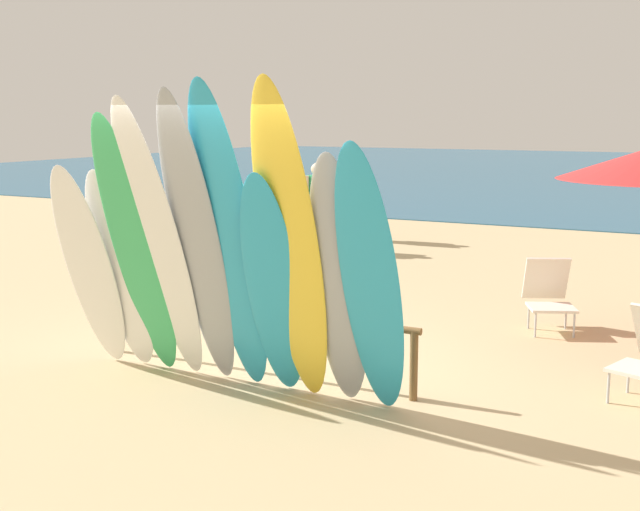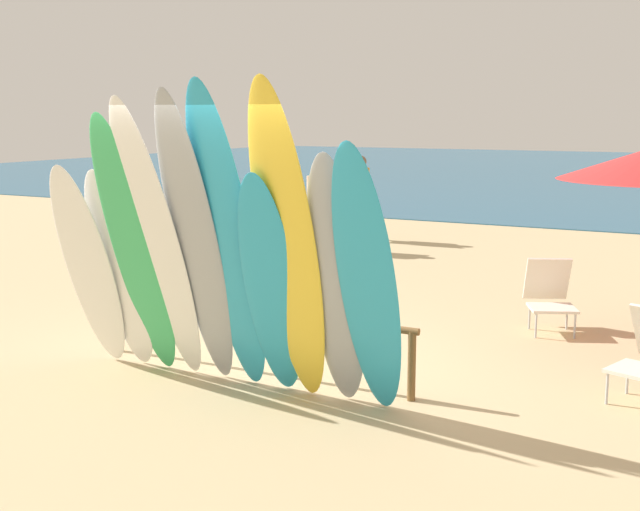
{
  "view_description": "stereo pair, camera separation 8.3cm",
  "coord_description": "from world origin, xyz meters",
  "px_view_note": "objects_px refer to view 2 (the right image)",
  "views": [
    {
      "loc": [
        3.94,
        -6.34,
        2.41
      ],
      "look_at": [
        0.0,
        1.4,
        0.92
      ],
      "focal_mm": 45.83,
      "sensor_mm": 36.0,
      "label": 1
    },
    {
      "loc": [
        4.02,
        -6.3,
        2.41
      ],
      "look_at": [
        0.0,
        1.4,
        0.92
      ],
      "focal_mm": 45.83,
      "sensor_mm": 36.0,
      "label": 2
    }
  ],
  "objects_px": {
    "surfboard_teal_5": "(227,241)",
    "surfboard_yellow_7": "(288,246)",
    "surfboard_white_1": "(119,271)",
    "surfboard_green_2": "(135,249)",
    "surfboard_teal_9": "(367,283)",
    "beachgoer_near_rack": "(360,192)",
    "surfboard_rack": "(251,320)",
    "beach_chair_blue": "(550,293)",
    "surfboard_white_3": "(158,244)",
    "surfboard_teal_6": "(271,287)",
    "surfboard_grey_4": "(196,243)",
    "beachgoer_strolling": "(320,200)",
    "surfboard_grey_8": "(336,283)",
    "surfboard_white_0": "(89,268)"
  },
  "relations": [
    {
      "from": "surfboard_teal_9",
      "to": "beachgoer_near_rack",
      "type": "bearing_deg",
      "value": 120.34
    },
    {
      "from": "surfboard_green_2",
      "to": "beach_chair_blue",
      "type": "bearing_deg",
      "value": 51.26
    },
    {
      "from": "surfboard_white_3",
      "to": "surfboard_yellow_7",
      "type": "xyz_separation_m",
      "value": [
        1.3,
        0.04,
        0.07
      ]
    },
    {
      "from": "surfboard_teal_5",
      "to": "surfboard_yellow_7",
      "type": "bearing_deg",
      "value": 1.65
    },
    {
      "from": "surfboard_teal_5",
      "to": "surfboard_teal_6",
      "type": "relative_size",
      "value": 1.35
    },
    {
      "from": "surfboard_grey_8",
      "to": "beachgoer_near_rack",
      "type": "bearing_deg",
      "value": 109.54
    },
    {
      "from": "surfboard_teal_6",
      "to": "surfboard_grey_8",
      "type": "bearing_deg",
      "value": -1.06
    },
    {
      "from": "surfboard_grey_8",
      "to": "beach_chair_blue",
      "type": "height_order",
      "value": "surfboard_grey_8"
    },
    {
      "from": "surfboard_teal_6",
      "to": "beach_chair_blue",
      "type": "xyz_separation_m",
      "value": [
        1.6,
        3.47,
        -0.57
      ]
    },
    {
      "from": "surfboard_yellow_7",
      "to": "surfboard_teal_6",
      "type": "bearing_deg",
      "value": 165.19
    },
    {
      "from": "surfboard_teal_5",
      "to": "beach_chair_blue",
      "type": "relative_size",
      "value": 3.41
    },
    {
      "from": "surfboard_green_2",
      "to": "surfboard_yellow_7",
      "type": "distance_m",
      "value": 1.59
    },
    {
      "from": "surfboard_white_3",
      "to": "surfboard_teal_9",
      "type": "relative_size",
      "value": 1.17
    },
    {
      "from": "surfboard_teal_5",
      "to": "beachgoer_near_rack",
      "type": "relative_size",
      "value": 1.7
    },
    {
      "from": "surfboard_green_2",
      "to": "beach_chair_blue",
      "type": "relative_size",
      "value": 3.12
    },
    {
      "from": "surfboard_yellow_7",
      "to": "beach_chair_blue",
      "type": "bearing_deg",
      "value": 73.02
    },
    {
      "from": "beachgoer_strolling",
      "to": "beach_chair_blue",
      "type": "height_order",
      "value": "beachgoer_strolling"
    },
    {
      "from": "surfboard_grey_8",
      "to": "beachgoer_strolling",
      "type": "bearing_deg",
      "value": 114.45
    },
    {
      "from": "surfboard_white_0",
      "to": "surfboard_grey_8",
      "type": "distance_m",
      "value": 2.55
    },
    {
      "from": "surfboard_white_0",
      "to": "surfboard_white_3",
      "type": "distance_m",
      "value": 0.92
    },
    {
      "from": "surfboard_grey_8",
      "to": "beach_chair_blue",
      "type": "relative_size",
      "value": 2.68
    },
    {
      "from": "surfboard_rack",
      "to": "surfboard_grey_8",
      "type": "bearing_deg",
      "value": -23.48
    },
    {
      "from": "surfboard_white_1",
      "to": "surfboard_yellow_7",
      "type": "height_order",
      "value": "surfboard_yellow_7"
    },
    {
      "from": "surfboard_teal_5",
      "to": "surfboard_grey_8",
      "type": "bearing_deg",
      "value": 9.5
    },
    {
      "from": "beachgoer_strolling",
      "to": "surfboard_white_3",
      "type": "bearing_deg",
      "value": -141.77
    },
    {
      "from": "surfboard_white_3",
      "to": "surfboard_grey_4",
      "type": "bearing_deg",
      "value": 10.54
    },
    {
      "from": "surfboard_rack",
      "to": "surfboard_white_0",
      "type": "xyz_separation_m",
      "value": [
        -1.41,
        -0.61,
        0.48
      ]
    },
    {
      "from": "surfboard_rack",
      "to": "beach_chair_blue",
      "type": "relative_size",
      "value": 4.06
    },
    {
      "from": "surfboard_green_2",
      "to": "surfboard_white_1",
      "type": "bearing_deg",
      "value": 157.69
    },
    {
      "from": "surfboard_teal_5",
      "to": "surfboard_grey_8",
      "type": "relative_size",
      "value": 1.27
    },
    {
      "from": "surfboard_white_0",
      "to": "surfboard_grey_4",
      "type": "height_order",
      "value": "surfboard_grey_4"
    },
    {
      "from": "surfboard_grey_4",
      "to": "beachgoer_near_rack",
      "type": "bearing_deg",
      "value": 104.94
    },
    {
      "from": "beachgoer_strolling",
      "to": "beachgoer_near_rack",
      "type": "distance_m",
      "value": 1.5
    },
    {
      "from": "surfboard_grey_4",
      "to": "surfboard_rack",
      "type": "bearing_deg",
      "value": 74.97
    },
    {
      "from": "surfboard_white_1",
      "to": "surfboard_green_2",
      "type": "relative_size",
      "value": 0.78
    },
    {
      "from": "surfboard_white_1",
      "to": "surfboard_teal_6",
      "type": "xyz_separation_m",
      "value": [
        1.68,
        -0.05,
        0.02
      ]
    },
    {
      "from": "surfboard_green_2",
      "to": "surfboard_yellow_7",
      "type": "bearing_deg",
      "value": 1.61
    },
    {
      "from": "surfboard_rack",
      "to": "surfboard_teal_9",
      "type": "relative_size",
      "value": 1.44
    },
    {
      "from": "surfboard_teal_5",
      "to": "beachgoer_strolling",
      "type": "bearing_deg",
      "value": 115.49
    },
    {
      "from": "surfboard_white_1",
      "to": "surfboard_grey_4",
      "type": "distance_m",
      "value": 1.05
    },
    {
      "from": "surfboard_white_0",
      "to": "beachgoer_strolling",
      "type": "xyz_separation_m",
      "value": [
        -1.33,
        7.28,
        -0.09
      ]
    },
    {
      "from": "surfboard_teal_9",
      "to": "surfboard_rack",
      "type": "bearing_deg",
      "value": 163.42
    },
    {
      "from": "surfboard_white_3",
      "to": "surfboard_teal_5",
      "type": "xyz_separation_m",
      "value": [
        0.7,
        0.06,
        0.07
      ]
    },
    {
      "from": "surfboard_teal_6",
      "to": "surfboard_teal_9",
      "type": "height_order",
      "value": "surfboard_teal_9"
    },
    {
      "from": "surfboard_grey_8",
      "to": "beach_chair_blue",
      "type": "xyz_separation_m",
      "value": [
        1.0,
        3.43,
        -0.65
      ]
    },
    {
      "from": "surfboard_grey_4",
      "to": "surfboard_yellow_7",
      "type": "xyz_separation_m",
      "value": [
        0.91,
        0.0,
        0.04
      ]
    },
    {
      "from": "surfboard_teal_6",
      "to": "surfboard_teal_9",
      "type": "relative_size",
      "value": 0.89
    },
    {
      "from": "surfboard_grey_4",
      "to": "surfboard_teal_6",
      "type": "height_order",
      "value": "surfboard_grey_4"
    },
    {
      "from": "surfboard_teal_9",
      "to": "beachgoer_strolling",
      "type": "xyz_separation_m",
      "value": [
        -4.2,
        7.25,
        -0.21
      ]
    },
    {
      "from": "surfboard_white_0",
      "to": "surfboard_yellow_7",
      "type": "distance_m",
      "value": 2.2
    }
  ]
}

